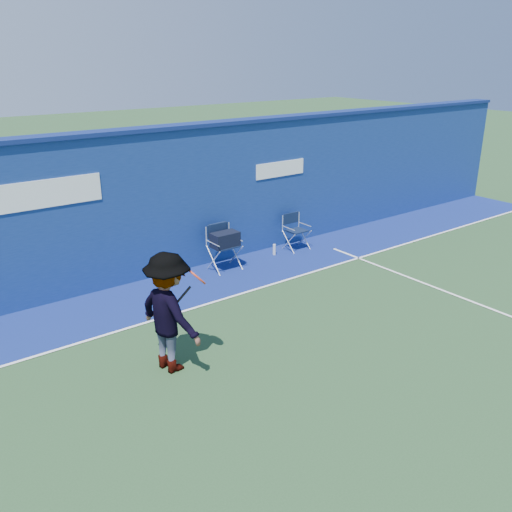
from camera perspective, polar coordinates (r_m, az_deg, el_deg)
ground at (r=7.80m, az=5.05°, el=-14.08°), size 80.00×80.00×0.00m
stadium_wall at (r=11.21m, az=-12.65°, el=5.18°), size 24.00×0.50×3.08m
out_of_bounds_strip at (r=10.79m, az=-9.55°, el=-3.96°), size 24.00×1.80×0.01m
court_lines at (r=8.17m, az=2.20°, el=-12.14°), size 24.00×12.00×0.01m
directors_chair_left at (r=11.72m, az=-3.35°, el=0.53°), size 0.59×0.54×0.99m
directors_chair_right at (r=13.03m, az=4.24°, el=1.86°), size 0.51×0.46×0.86m
water_bottle at (r=12.65m, az=1.94°, el=0.67°), size 0.07×0.07×0.26m
tennis_player at (r=7.96m, az=-9.12°, el=-5.88°), size 1.00×1.28×1.82m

